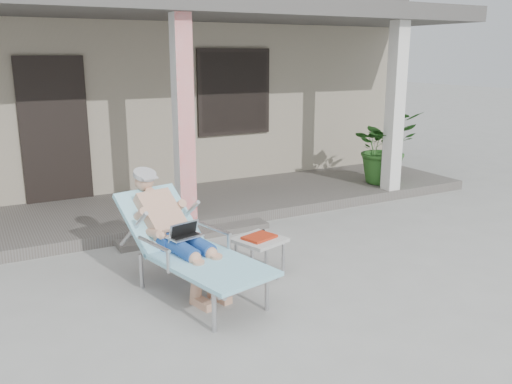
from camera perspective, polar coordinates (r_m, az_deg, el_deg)
ground at (r=5.44m, az=1.08°, el=-10.37°), size 60.00×60.00×0.00m
house at (r=11.09m, az=-15.83°, el=10.69°), size 10.40×5.40×3.30m
porch_deck at (r=8.01m, az=-9.48°, el=-1.79°), size 10.00×2.00×0.15m
porch_overhang at (r=7.66m, az=-10.22°, el=17.99°), size 10.00×2.30×2.85m
porch_step at (r=6.98m, az=-6.39°, el=-4.42°), size 2.00×0.30×0.07m
lounger at (r=5.28m, az=-7.89°, el=-2.63°), size 1.10×1.93×1.21m
side_table at (r=5.74m, az=0.35°, el=-5.25°), size 0.58×0.58×0.42m
potted_palm at (r=9.35m, az=13.34°, el=4.63°), size 1.11×0.97×1.21m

